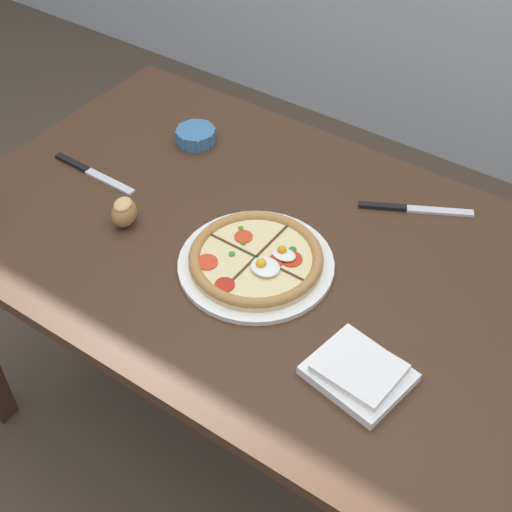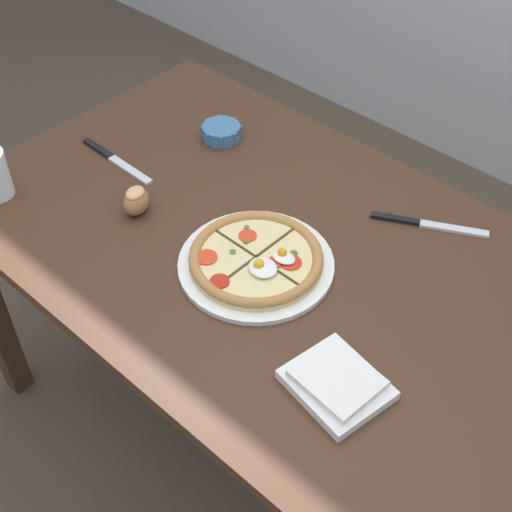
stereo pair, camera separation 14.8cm
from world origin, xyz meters
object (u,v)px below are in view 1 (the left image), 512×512
(pizza, at_px, (256,260))
(bread_piece_near, at_px, (124,212))
(ramekin_bowl, at_px, (196,135))
(knife_main, at_px, (93,173))
(knife_spare, at_px, (414,209))
(napkin_folded, at_px, (359,372))
(dining_table, at_px, (264,273))

(pizza, bearing_deg, bread_piece_near, -170.46)
(ramekin_bowl, relative_size, knife_main, 0.42)
(ramekin_bowl, height_order, knife_spare, ramekin_bowl)
(knife_main, bearing_deg, ramekin_bowl, 64.75)
(pizza, relative_size, napkin_folded, 1.70)
(knife_spare, bearing_deg, ramekin_bowl, 158.98)
(pizza, bearing_deg, ramekin_bowl, 143.41)
(pizza, xyz_separation_m, bread_piece_near, (-0.32, -0.05, 0.01))
(ramekin_bowl, distance_m, napkin_folded, 0.81)
(ramekin_bowl, distance_m, bread_piece_near, 0.34)
(dining_table, bearing_deg, napkin_folded, -30.22)
(bread_piece_near, xyz_separation_m, knife_spare, (0.51, 0.41, -0.03))
(dining_table, height_order, ramekin_bowl, ramekin_bowl)
(ramekin_bowl, bearing_deg, knife_spare, 6.97)
(pizza, height_order, knife_main, pizza)
(pizza, relative_size, knife_main, 1.31)
(dining_table, bearing_deg, ramekin_bowl, 148.88)
(dining_table, relative_size, knife_spare, 5.95)
(bread_piece_near, height_order, knife_spare, bread_piece_near)
(napkin_folded, bearing_deg, knife_main, 168.69)
(ramekin_bowl, distance_m, knife_spare, 0.58)
(ramekin_bowl, relative_size, napkin_folded, 0.54)
(dining_table, distance_m, ramekin_bowl, 0.43)
(dining_table, xyz_separation_m, knife_main, (-0.48, -0.04, 0.10))
(ramekin_bowl, height_order, napkin_folded, same)
(dining_table, height_order, knife_spare, knife_spare)
(bread_piece_near, relative_size, knife_spare, 0.36)
(napkin_folded, xyz_separation_m, bread_piece_near, (-0.63, 0.08, 0.02))
(ramekin_bowl, relative_size, bread_piece_near, 1.24)
(bread_piece_near, bearing_deg, knife_spare, 38.41)
(ramekin_bowl, xyz_separation_m, knife_spare, (0.58, 0.07, -0.02))
(dining_table, height_order, napkin_folded, napkin_folded)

